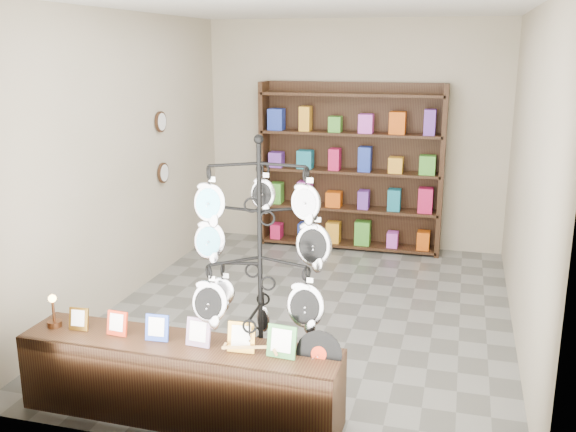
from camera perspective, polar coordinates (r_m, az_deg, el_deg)
name	(u,v)px	position (r m, az deg, el deg)	size (l,w,h in m)	color
ground	(309,311)	(6.68, 1.88, -8.43)	(5.00, 5.00, 0.00)	slate
room_envelope	(311,131)	(6.19, 2.02, 7.53)	(5.00, 5.00, 5.00)	#BBAC96
display_tree	(260,258)	(4.52, -2.51, -3.74)	(1.06, 1.03, 2.06)	black
front_shelf	(180,379)	(4.87, -9.58, -14.10)	(2.37, 0.51, 0.84)	black
back_shelving	(350,172)	(8.54, 5.55, 3.87)	(2.42, 0.36, 2.20)	black
wall_clocks	(162,148)	(7.66, -11.14, 5.99)	(0.03, 0.24, 0.84)	black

